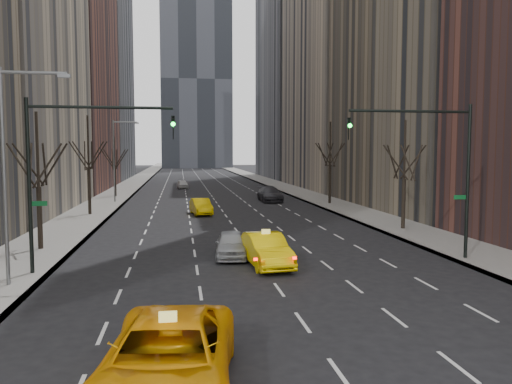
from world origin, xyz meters
name	(u,v)px	position (x,y,z in m)	size (l,w,h in m)	color
ground	(340,375)	(0.00, 0.00, 0.00)	(400.00, 400.00, 0.00)	black
sidewalk_left	(128,187)	(-12.25, 70.00, 0.07)	(4.50, 320.00, 0.15)	slate
sidewalk_right	(278,185)	(12.25, 70.00, 0.07)	(4.50, 320.00, 0.15)	slate
bld_left_far	(57,40)	(-21.50, 66.00, 22.00)	(14.00, 28.00, 44.00)	brown
bld_left_deep	(92,32)	(-21.50, 96.00, 30.00)	(14.00, 30.00, 60.00)	slate
bld_right_far	(345,26)	(21.50, 64.00, 25.00)	(14.00, 28.00, 50.00)	#BBAB8F
bld_right_deep	(298,43)	(21.50, 95.00, 29.00)	(14.00, 30.00, 58.00)	slate
tree_lw_b	(39,187)	(-12.00, 18.00, 3.72)	(3.36, 3.50, 7.82)	black
tree_lw_c	(89,171)	(-12.00, 34.00, 4.04)	(3.36, 3.50, 8.74)	black
tree_lw_d	(115,169)	(-12.00, 52.00, 3.56)	(3.36, 3.50, 7.36)	black
tree_rw_b	(404,179)	(12.00, 22.00, 3.72)	(3.36, 3.50, 7.82)	black
tree_rw_c	(330,167)	(12.00, 40.00, 4.04)	(3.36, 3.50, 8.74)	black
traffic_mast_left	(67,157)	(-9.11, 12.00, 5.49)	(6.69, 0.39, 8.00)	black
traffic_mast_right	(438,156)	(9.11, 12.00, 5.49)	(6.69, 0.39, 8.00)	black
streetlight_near	(13,154)	(-10.84, 10.00, 5.62)	(2.83, 0.22, 9.00)	slate
streetlight_far	(117,152)	(-10.84, 45.00, 5.62)	(2.83, 0.22, 9.00)	slate
taxi_suv	(167,360)	(-4.36, -0.54, 0.91)	(3.02, 6.55, 1.82)	#F8A305
taxi_sedan	(266,250)	(0.20, 12.38, 0.81)	(1.72, 4.94, 1.63)	yellow
silver_sedan_ahead	(231,244)	(-1.31, 14.65, 0.71)	(1.68, 4.19, 1.43)	#94979B
far_taxi	(201,206)	(-2.15, 33.40, 0.73)	(1.54, 4.41, 1.45)	yellow
far_suv_grey	(270,194)	(6.19, 44.22, 0.83)	(2.31, 5.69, 1.65)	#323137
far_car_white	(182,184)	(-3.64, 65.79, 0.68)	(1.60, 3.99, 1.36)	silver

